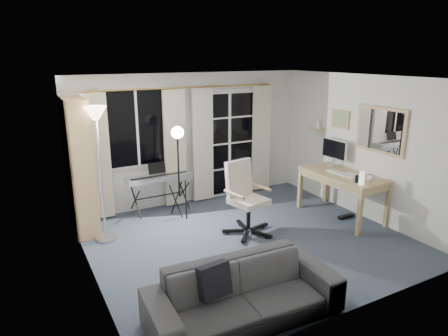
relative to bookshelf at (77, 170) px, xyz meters
The scene contains 17 objects.
floor 2.85m from the bookshelf, 36.91° to the right, with size 4.50×4.00×0.02m, color #3A4355.
window 1.25m from the bookshelf, 19.18° to the left, with size 1.20×0.08×1.40m.
french_door 2.90m from the bookshelf, ahead, with size 1.32×0.09×2.11m.
curtains 2.01m from the bookshelf, ahead, with size 3.60×0.07×2.13m.
bookshelf is the anchor object (origin of this frame).
torchiere_lamp 0.87m from the bookshelf, 66.29° to the right, with size 0.38×0.38×2.02m.
keyboard_piano 1.39m from the bookshelf, ahead, with size 1.16×0.57×0.84m.
studio_light 1.61m from the bookshelf, 10.88° to the right, with size 0.37×0.38×1.64m.
office_chair 2.58m from the bookshelf, 29.52° to the right, with size 0.79×0.78×1.14m.
desk 4.31m from the bookshelf, 21.32° to the right, with size 0.78×1.48×0.78m.
monitor 4.35m from the bookshelf, 14.85° to the right, with size 0.19×0.56×0.49m.
desk_clutter 4.36m from the bookshelf, 24.52° to the right, with size 0.44×0.89×0.98m.
mug 4.60m from the bookshelf, 26.68° to the right, with size 0.13×0.10×0.13m, color silver.
wall_mirror 4.80m from the bookshelf, 24.13° to the right, with size 0.04×0.94×0.74m.
framed_print 4.52m from the bookshelf, 13.53° to the right, with size 0.03×0.42×0.32m.
wall_shelf 4.34m from the bookshelf, ahead, with size 0.16×0.30×0.18m.
sofa 3.39m from the bookshelf, 70.60° to the right, with size 2.08×0.70×0.80m.
Camera 1 is at (-2.94, -4.66, 2.70)m, focal length 32.00 mm.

